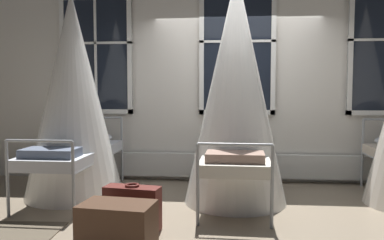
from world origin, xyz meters
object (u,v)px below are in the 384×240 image
Objects in this scene: cot_second at (236,92)px; suitcase_dark at (132,208)px; cot_first at (73,98)px; travel_trunk at (117,226)px.

cot_second is 4.89× the size of suitcase_dark.
travel_trunk is (1.06, -1.66, -1.09)m from cot_first.
travel_trunk is at bearing -83.49° from suitcase_dark.
cot_first reaches higher than suitcase_dark.
cot_first is at bearing 140.99° from suitcase_dark.
suitcase_dark is 0.47m from travel_trunk.
suitcase_dark is 0.91× the size of travel_trunk.
travel_trunk is at bearing 147.47° from cot_second.
suitcase_dark is (-1.04, -1.11, -1.16)m from cot_second.
travel_trunk is (-0.02, -0.46, -0.02)m from suitcase_dark.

